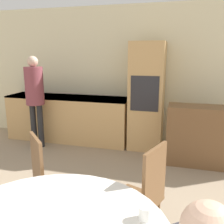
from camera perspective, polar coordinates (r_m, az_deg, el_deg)
The scene contains 8 objects.
wall_back at distance 4.85m, azimuth 6.84°, elevation 8.20°, with size 6.98×0.05×2.60m.
kitchen_counter at distance 5.09m, azimuth -9.98°, elevation -1.28°, with size 2.45×0.60×0.89m.
oven_unit at distance 4.55m, azimuth 7.95°, elevation 3.52°, with size 0.60×0.59×1.92m.
sideboard at distance 4.15m, azimuth 20.65°, elevation -5.18°, with size 1.19×0.45×0.94m.
chair_far_left at distance 2.52m, azimuth -18.42°, elevation -15.31°, with size 0.57×0.57×0.99m.
chair_far_right at distance 2.28m, azimuth 7.44°, elevation -18.01°, with size 0.51×0.51×0.99m.
person_standing at distance 4.73m, azimuth -17.26°, elevation 4.44°, with size 0.33×0.33×1.68m.
cup at distance 1.64m, azimuth 7.60°, elevation -21.87°, with size 0.08×0.08×0.08m.
Camera 1 is at (0.74, 0.25, 1.73)m, focal length 40.00 mm.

